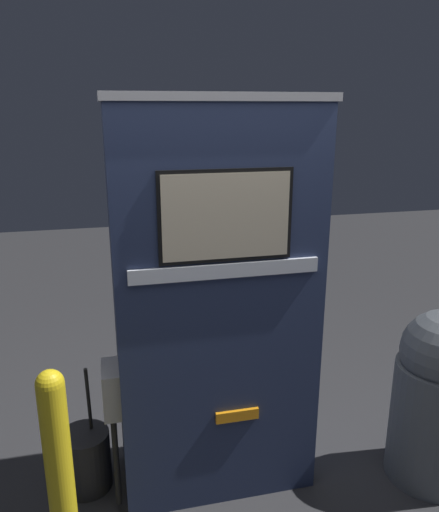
% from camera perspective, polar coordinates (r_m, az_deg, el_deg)
% --- Properties ---
extents(ground_plane, '(14.00, 14.00, 0.00)m').
position_cam_1_polar(ground_plane, '(3.13, 0.61, -26.27)').
color(ground_plane, '#2D2D30').
extents(gas_pump, '(1.17, 0.56, 2.20)m').
position_cam_1_polar(gas_pump, '(2.74, -0.68, -5.42)').
color(gas_pump, '#232D4C').
rests_on(gas_pump, ground_plane).
extents(safety_bollard, '(0.13, 0.13, 1.05)m').
position_cam_1_polar(safety_bollard, '(2.58, -17.85, -22.08)').
color(safety_bollard, yellow).
rests_on(safety_bollard, ground_plane).
extents(trash_bin, '(0.51, 0.51, 1.06)m').
position_cam_1_polar(trash_bin, '(3.24, 23.74, -14.45)').
color(trash_bin, '#51565B').
rests_on(trash_bin, ground_plane).
extents(squeegee_bucket, '(0.28, 0.28, 0.79)m').
position_cam_1_polar(squeegee_bucket, '(3.21, -15.00, -21.54)').
color(squeegee_bucket, '#262628').
rests_on(squeegee_bucket, ground_plane).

